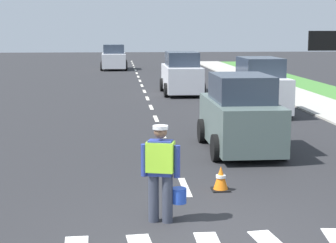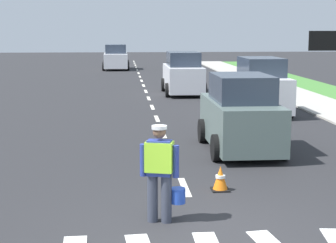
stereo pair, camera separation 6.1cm
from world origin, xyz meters
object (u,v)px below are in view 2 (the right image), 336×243
(car_outgoing_far, at_px, (183,74))
(car_parked_far, at_px, (260,88))
(road_worker, at_px, (161,169))
(car_oncoming_third, at_px, (116,58))
(traffic_cone_near, at_px, (220,179))
(lane_direction_sign, at_px, (336,62))
(car_outgoing_ahead, at_px, (240,116))

(car_outgoing_far, xyz_separation_m, car_parked_far, (2.25, -6.71, 0.02))
(road_worker, bearing_deg, car_parked_far, 68.76)
(car_outgoing_far, distance_m, car_oncoming_third, 17.59)
(traffic_cone_near, bearing_deg, car_outgoing_far, 86.28)
(car_parked_far, bearing_deg, car_oncoming_third, 103.44)
(road_worker, distance_m, car_outgoing_far, 18.95)
(lane_direction_sign, relative_size, car_outgoing_ahead, 0.84)
(road_worker, xyz_separation_m, car_parked_far, (4.69, 12.08, 0.07))
(lane_direction_sign, height_order, car_outgoing_far, lane_direction_sign)
(road_worker, height_order, car_oncoming_third, car_oncoming_third)
(car_oncoming_third, distance_m, car_outgoing_ahead, 30.76)
(road_worker, relative_size, car_outgoing_ahead, 0.44)
(lane_direction_sign, relative_size, car_oncoming_third, 0.77)
(car_parked_far, height_order, car_outgoing_ahead, car_parked_far)
(road_worker, bearing_deg, traffic_cone_near, 53.04)
(road_worker, relative_size, car_oncoming_third, 0.40)
(lane_direction_sign, bearing_deg, car_outgoing_far, 99.77)
(lane_direction_sign, xyz_separation_m, car_parked_far, (-0.15, 7.23, -1.41))
(lane_direction_sign, height_order, car_oncoming_third, lane_direction_sign)
(car_outgoing_far, distance_m, car_outgoing_ahead, 13.32)
(traffic_cone_near, bearing_deg, car_outgoing_ahead, 72.22)
(road_worker, height_order, car_outgoing_ahead, car_outgoing_ahead)
(traffic_cone_near, xyz_separation_m, car_outgoing_ahead, (1.18, 3.69, 0.70))
(car_parked_far, bearing_deg, traffic_cone_near, -108.05)
(car_oncoming_third, xyz_separation_m, car_parked_far, (5.73, -23.95, 0.08))
(car_outgoing_far, relative_size, car_parked_far, 1.06)
(traffic_cone_near, bearing_deg, car_parked_far, 71.95)
(road_worker, distance_m, car_oncoming_third, 36.04)
(car_outgoing_far, xyz_separation_m, car_outgoing_ahead, (0.08, -13.32, -0.02))
(lane_direction_sign, xyz_separation_m, car_oncoming_third, (-5.88, 31.18, -1.48))
(car_parked_far, bearing_deg, car_outgoing_far, 108.53)
(road_worker, distance_m, traffic_cone_near, 2.33)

